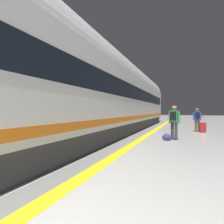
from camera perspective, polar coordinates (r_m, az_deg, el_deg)
The scene contains 7 objects.
safety_line_strip at distance 9.89m, azimuth 10.01°, elevation -7.82°, with size 0.36×80.00×0.01m, color yellow.
tactile_edge_band at distance 9.98m, azimuth 7.85°, elevation -7.76°, with size 0.72×80.00×0.01m, color slate.
high_speed_train at distance 9.71m, azimuth -4.11°, elevation 6.81°, with size 2.94×30.67×4.97m.
passenger_near at distance 9.24m, azimuth 18.98°, elevation -2.09°, with size 0.52×0.40×1.72m.
duffel_bag_near at distance 9.09m, azimuth 16.88°, elevation -7.63°, with size 0.44×0.26×0.36m.
passenger_mid at distance 13.34m, azimuth 25.28°, elevation -1.57°, with size 0.50×0.35×1.63m.
suitcase_mid at distance 13.23m, azimuth 26.69°, elevation -4.26°, with size 0.42×0.30×1.03m.
Camera 1 is at (1.11, 0.43, 1.43)m, focal length 28.98 mm.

